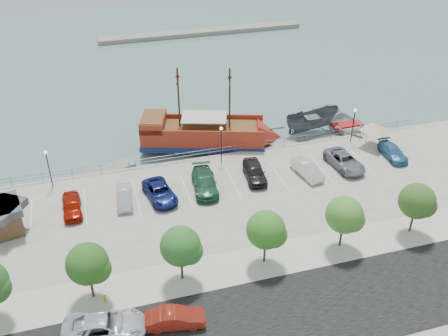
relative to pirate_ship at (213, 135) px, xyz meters
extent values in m
plane|color=slate|center=(-0.35, -11.16, -1.77)|extent=(160.00, 160.00, 0.00)
cube|color=black|center=(-0.35, -27.16, -0.76)|extent=(100.00, 8.00, 0.04)
cube|color=beige|center=(-0.35, -21.16, -0.76)|extent=(100.00, 4.00, 0.05)
cylinder|color=#5C5E61|center=(-0.35, -3.36, 0.18)|extent=(50.00, 0.06, 0.06)
cylinder|color=#5C5E61|center=(-0.35, -3.36, -0.22)|extent=(50.00, 0.06, 0.06)
cube|color=gray|center=(9.65, 43.84, -1.37)|extent=(40.00, 3.00, 0.80)
cube|color=maroon|center=(-1.15, 0.37, -0.08)|extent=(14.91, 8.57, 2.31)
cube|color=navy|center=(-1.15, 0.37, -0.84)|extent=(15.25, 8.91, 0.53)
cone|color=maroon|center=(6.30, -2.02, -0.08)|extent=(4.01, 4.93, 4.27)
cube|color=maroon|center=(-6.66, 2.13, 1.70)|extent=(3.90, 5.05, 1.25)
cube|color=brown|center=(-6.66, 2.13, 2.36)|extent=(3.62, 4.66, 0.11)
cube|color=brown|center=(-0.73, 0.23, 1.12)|extent=(12.21, 7.25, 0.13)
cube|color=maroon|center=(-0.50, 2.40, 1.38)|extent=(13.61, 4.51, 0.62)
cube|color=maroon|center=(-1.80, -1.66, 1.38)|extent=(13.61, 4.51, 0.62)
cylinder|color=#382111|center=(1.81, -0.58, 4.72)|extent=(0.27, 0.27, 7.29)
cylinder|color=#382111|center=(-3.70, 1.18, 4.72)|extent=(0.27, 0.27, 7.29)
cylinder|color=#382111|center=(1.81, -0.58, 6.94)|extent=(0.93, 2.58, 0.12)
cylinder|color=#382111|center=(-3.70, 1.18, 6.94)|extent=(0.93, 2.58, 0.12)
cube|color=beige|center=(-0.98, 0.31, 2.41)|extent=(5.94, 4.79, 0.11)
cylinder|color=#382111|center=(6.89, -2.21, 0.98)|extent=(2.15, 0.81, 0.53)
imported|color=#474E54|center=(12.86, 0.34, -0.34)|extent=(7.65, 3.59, 2.86)
imported|color=silver|center=(17.19, -0.76, -1.00)|extent=(5.53, 7.62, 1.55)
cube|color=gray|center=(-13.11, -1.96, -1.57)|extent=(7.28, 4.64, 0.40)
cube|color=gray|center=(6.57, -1.96, -1.58)|extent=(6.82, 2.44, 0.38)
cube|color=slate|center=(14.56, -1.96, -1.59)|extent=(6.81, 4.03, 0.38)
cube|color=brown|center=(-22.51, -10.89, 0.38)|extent=(3.74, 3.74, 2.31)
cylinder|color=slate|center=(16.84, -4.68, 0.25)|extent=(0.08, 0.08, 2.04)
cylinder|color=slate|center=(19.15, -5.38, 0.25)|extent=(0.08, 0.08, 2.04)
cylinder|color=slate|center=(16.13, -6.99, 0.25)|extent=(0.08, 0.08, 2.04)
cylinder|color=slate|center=(18.45, -7.69, 0.25)|extent=(0.08, 0.08, 2.04)
pyramid|color=silver|center=(17.64, -6.19, 2.06)|extent=(4.87, 4.87, 0.84)
imported|color=silver|center=(-14.74, -25.10, 0.05)|extent=(6.24, 3.62, 1.64)
imported|color=#A12518|center=(-9.82, -25.65, -0.06)|extent=(4.51, 2.19, 1.43)
cylinder|color=#F2BE04|center=(-14.51, -21.96, -0.49)|extent=(0.23, 0.23, 0.57)
sphere|color=#F2BE04|center=(-14.51, -21.96, -0.19)|extent=(0.25, 0.25, 0.25)
cylinder|color=black|center=(-18.35, -4.66, 1.23)|extent=(0.12, 0.12, 4.00)
sphere|color=#FFF2CC|center=(-18.35, -4.66, 3.33)|extent=(0.36, 0.36, 0.36)
cylinder|color=black|center=(-0.35, -4.66, 1.23)|extent=(0.12, 0.12, 4.00)
sphere|color=#FFF2CC|center=(-0.35, -4.66, 3.33)|extent=(0.36, 0.36, 0.36)
cylinder|color=black|center=(15.65, -4.66, 1.23)|extent=(0.12, 0.12, 4.00)
sphere|color=#FFF2CC|center=(15.65, -4.66, 3.33)|extent=(0.36, 0.36, 0.36)
cylinder|color=#473321|center=(-15.35, -21.16, 0.33)|extent=(0.20, 0.20, 2.20)
sphere|color=#264F1A|center=(-15.35, -21.16, 2.63)|extent=(3.20, 3.20, 3.20)
sphere|color=#264F1A|center=(-14.75, -21.46, 2.23)|extent=(2.20, 2.20, 2.20)
cylinder|color=#473321|center=(-8.35, -21.16, 0.33)|extent=(0.20, 0.20, 2.20)
sphere|color=#275B22|center=(-8.35, -21.16, 2.63)|extent=(3.20, 3.20, 3.20)
sphere|color=#275B22|center=(-7.75, -21.46, 2.23)|extent=(2.20, 2.20, 2.20)
cylinder|color=#473321|center=(-1.35, -21.16, 0.33)|extent=(0.20, 0.20, 2.20)
sphere|color=#2E691F|center=(-1.35, -21.16, 2.63)|extent=(3.20, 3.20, 3.20)
sphere|color=#2E691F|center=(-0.75, -21.46, 2.23)|extent=(2.20, 2.20, 2.20)
cylinder|color=#473321|center=(5.65, -21.16, 0.33)|extent=(0.20, 0.20, 2.20)
sphere|color=#3F7428|center=(5.65, -21.16, 2.63)|extent=(3.20, 3.20, 3.20)
sphere|color=#3F7428|center=(6.25, -21.46, 2.23)|extent=(2.20, 2.20, 2.20)
cylinder|color=#473321|center=(12.65, -21.16, 0.33)|extent=(0.20, 0.20, 2.20)
sphere|color=#2F521E|center=(12.65, -21.16, 2.63)|extent=(3.20, 3.20, 3.20)
sphere|color=#2F521E|center=(13.25, -21.46, 2.23)|extent=(2.20, 2.20, 2.20)
imported|color=#9C1604|center=(-16.53, -9.66, -0.03)|extent=(1.88, 4.41, 1.49)
imported|color=#B9BBC2|center=(-11.54, -9.50, -0.08)|extent=(1.85, 4.31, 1.38)
imported|color=navy|center=(-8.11, -9.74, -0.05)|extent=(3.24, 5.51, 1.44)
imported|color=#215435|center=(-3.48, -9.47, 0.05)|extent=(2.91, 5.90, 1.65)
imported|color=black|center=(2.06, -8.98, 0.06)|extent=(2.55, 5.11, 1.67)
imported|color=silver|center=(7.60, -9.94, -0.04)|extent=(2.27, 4.66, 1.47)
imported|color=slate|center=(12.15, -9.59, -0.01)|extent=(3.05, 5.72, 1.53)
imported|color=teal|center=(18.36, -9.21, -0.10)|extent=(2.11, 4.71, 1.34)
camera|label=1|loc=(-13.32, -50.16, 28.19)|focal=40.00mm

